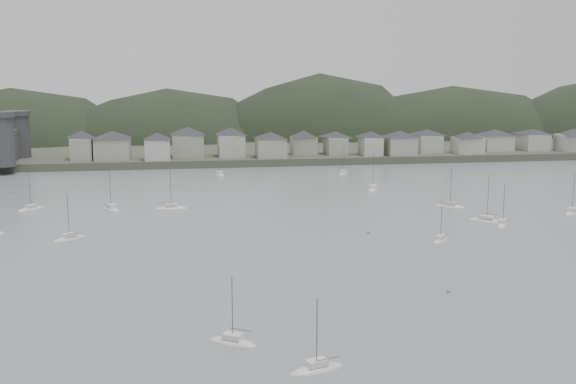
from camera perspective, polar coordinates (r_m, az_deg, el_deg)
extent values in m
plane|color=slate|center=(106.97, 6.72, -9.85)|extent=(900.00, 900.00, 0.00)
cube|color=#383D2D|center=(394.26, -5.28, 4.64)|extent=(900.00, 250.00, 3.00)
ellipsoid|color=black|center=(380.50, -21.88, 2.04)|extent=(138.98, 92.48, 81.13)
ellipsoid|color=black|center=(372.42, -9.96, 2.47)|extent=(132.08, 90.41, 79.74)
ellipsoid|color=black|center=(381.14, 2.62, 2.36)|extent=(133.88, 88.37, 101.41)
ellipsoid|color=black|center=(398.71, 13.43, 2.77)|extent=(165.81, 81.78, 82.55)
cylinder|color=#353538|center=(271.30, -22.99, 3.89)|extent=(10.00, 10.00, 18.00)
cylinder|color=#353538|center=(298.54, -21.75, 4.33)|extent=(10.00, 10.00, 17.00)
cube|color=#353538|center=(285.15, -22.30, 3.57)|extent=(3.50, 30.00, 12.00)
cube|color=gray|center=(282.49, -16.84, 3.48)|extent=(8.34, 12.91, 8.59)
pyramid|color=#2B2B31|center=(281.96, -16.90, 4.65)|extent=(15.78, 15.78, 3.01)
cube|color=gray|center=(280.60, -14.49, 3.53)|extent=(13.68, 13.35, 8.36)
pyramid|color=#2B2B31|center=(280.08, -14.54, 4.67)|extent=(20.07, 20.07, 2.93)
cube|color=#A3A199|center=(274.34, -10.88, 3.50)|extent=(9.78, 10.20, 8.08)
pyramid|color=#2B2B31|center=(273.82, -10.92, 4.63)|extent=(14.83, 14.83, 2.83)
cube|color=gray|center=(283.82, -8.40, 3.87)|extent=(12.59, 13.33, 9.09)
pyramid|color=#2B2B31|center=(283.28, -8.43, 5.10)|extent=(19.24, 19.24, 3.18)
cube|color=#A3A199|center=(283.17, -4.79, 3.90)|extent=(10.74, 12.17, 8.87)
pyramid|color=#2B2B31|center=(282.64, -4.81, 5.11)|extent=(17.01, 17.01, 3.10)
cube|color=gray|center=(278.45, -1.46, 3.71)|extent=(11.63, 12.09, 7.69)
pyramid|color=#2B2B31|center=(277.97, -1.46, 4.78)|extent=(17.61, 17.61, 2.69)
cube|color=gray|center=(289.46, 1.32, 3.92)|extent=(10.37, 9.35, 7.44)
pyramid|color=#2B2B31|center=(289.00, 1.32, 4.91)|extent=(14.65, 14.65, 2.60)
cube|color=gray|center=(289.93, 4.01, 3.88)|extent=(8.24, 12.20, 7.22)
pyramid|color=#2B2B31|center=(289.49, 4.02, 4.84)|extent=(15.17, 15.17, 2.53)
cube|color=#A3A199|center=(288.44, 6.94, 3.83)|extent=(8.06, 10.91, 7.46)
pyramid|color=#2B2B31|center=(287.98, 6.96, 4.83)|extent=(14.08, 14.08, 2.61)
cube|color=gray|center=(290.73, 9.36, 3.84)|extent=(11.73, 11.78, 7.66)
pyramid|color=#2B2B31|center=(290.26, 9.38, 4.85)|extent=(17.46, 17.46, 2.68)
cube|color=#A3A199|center=(305.34, 11.58, 4.01)|extent=(10.19, 13.02, 7.33)
pyramid|color=#2B2B31|center=(304.91, 11.61, 4.94)|extent=(17.23, 17.23, 2.57)
cube|color=#A3A199|center=(302.96, 14.82, 3.80)|extent=(11.70, 9.81, 6.88)
pyramid|color=#2B2B31|center=(302.55, 14.85, 4.67)|extent=(15.97, 15.97, 2.41)
cube|color=#A3A199|center=(318.10, 16.94, 3.98)|extent=(12.83, 12.48, 7.00)
pyramid|color=#2B2B31|center=(317.71, 16.98, 4.83)|extent=(18.79, 18.79, 2.45)
cube|color=#A3A199|center=(327.09, 19.79, 3.97)|extent=(11.07, 13.50, 6.97)
pyramid|color=#2B2B31|center=(326.71, 19.84, 4.79)|extent=(18.25, 18.25, 2.44)
cube|color=#A3A199|center=(328.28, 22.78, 3.84)|extent=(13.75, 9.12, 7.34)
pyramid|color=#2B2B31|center=(327.88, 22.84, 4.70)|extent=(16.97, 16.97, 2.57)
ellipsoid|color=silver|center=(94.26, -4.65, -12.53)|extent=(7.41, 5.99, 1.47)
cube|color=silver|center=(93.88, -4.66, -11.95)|extent=(3.03, 2.76, 0.70)
cylinder|color=#3F3F42|center=(92.58, -4.69, -9.82)|extent=(0.12, 0.12, 9.16)
cylinder|color=#3F3F42|center=(94.44, -4.02, -11.45)|extent=(2.81, 1.90, 0.10)
ellipsoid|color=silver|center=(172.80, 17.55, -2.68)|extent=(6.68, 8.05, 1.60)
cube|color=silver|center=(172.58, 17.57, -2.32)|extent=(3.05, 3.31, 0.70)
cylinder|color=#3F3F42|center=(171.82, 17.64, -1.00)|extent=(0.12, 0.12, 10.02)
cylinder|color=#3F3F42|center=(171.81, 18.00, -2.21)|extent=(2.14, 3.02, 0.10)
ellipsoid|color=silver|center=(192.63, 13.44, -1.25)|extent=(8.61, 6.96, 1.70)
cube|color=silver|center=(192.42, 13.45, -0.92)|extent=(3.52, 3.21, 0.70)
cylinder|color=#3F3F42|center=(191.70, 13.51, 0.35)|extent=(0.12, 0.12, 10.65)
cylinder|color=#3F3F42|center=(191.07, 13.21, -0.81)|extent=(3.26, 2.19, 0.10)
ellipsoid|color=silver|center=(158.06, -17.85, -3.82)|extent=(7.83, 6.83, 1.58)
cube|color=silver|center=(157.82, -17.87, -3.44)|extent=(3.26, 3.07, 0.70)
cylinder|color=#3F3F42|center=(156.99, -17.94, -2.01)|extent=(0.12, 0.12, 9.90)
cylinder|color=#3F3F42|center=(156.69, -17.51, -3.30)|extent=(2.89, 2.25, 0.10)
ellipsoid|color=silver|center=(253.70, 4.67, 1.56)|extent=(6.19, 7.73, 1.52)
cube|color=silver|center=(253.55, 4.67, 1.80)|extent=(2.86, 3.15, 0.70)
cylinder|color=#3F3F42|center=(253.06, 4.69, 2.66)|extent=(0.12, 0.12, 9.53)
cylinder|color=#3F3F42|center=(254.41, 4.45, 1.95)|extent=(1.95, 2.94, 0.10)
ellipsoid|color=silver|center=(249.78, -5.74, 1.41)|extent=(4.13, 8.83, 1.70)
cube|color=silver|center=(249.62, -5.75, 1.68)|extent=(2.35, 3.25, 0.70)
cylinder|color=#3F3F42|center=(249.07, -5.76, 2.66)|extent=(0.12, 0.12, 10.62)
cylinder|color=#3F3F42|center=(251.05, -5.71, 1.85)|extent=(0.75, 3.78, 0.10)
ellipsoid|color=silver|center=(196.78, -20.73, -1.39)|extent=(7.50, 7.47, 1.60)
cube|color=silver|center=(196.59, -20.75, -1.08)|extent=(3.23, 3.23, 0.70)
cylinder|color=#3F3F42|center=(195.92, -20.82, 0.09)|extent=(0.12, 0.12, 10.02)
cylinder|color=#3F3F42|center=(197.68, -21.00, -0.87)|extent=(2.63, 2.61, 0.10)
ellipsoid|color=silver|center=(194.10, 22.70, -1.66)|extent=(8.20, 7.68, 1.70)
cube|color=silver|center=(193.89, 22.72, -1.33)|extent=(3.48, 3.38, 0.70)
cylinder|color=#3F3F42|center=(193.17, 22.81, -0.07)|extent=(0.12, 0.12, 10.65)
ellipsoid|color=silver|center=(175.53, 16.33, -2.43)|extent=(8.96, 8.66, 1.89)
cube|color=silver|center=(175.28, 16.35, -2.03)|extent=(3.83, 3.78, 0.70)
cylinder|color=#3F3F42|center=(174.41, 16.43, -0.49)|extent=(0.12, 0.12, 11.81)
cylinder|color=#3F3F42|center=(176.74, 16.56, -1.77)|extent=(3.17, 2.97, 0.10)
ellipsoid|color=silver|center=(152.89, 12.67, -4.03)|extent=(6.22, 6.44, 1.36)
cube|color=silver|center=(152.67, 12.68, -3.68)|extent=(2.71, 2.75, 0.70)
cylinder|color=#3F3F42|center=(151.93, 12.73, -2.42)|extent=(0.12, 0.12, 8.48)
cylinder|color=#3F3F42|center=(152.06, 13.11, -3.53)|extent=(2.16, 2.30, 0.10)
ellipsoid|color=silver|center=(217.92, 7.14, 0.18)|extent=(6.73, 9.91, 1.90)
cube|color=silver|center=(217.72, 7.14, 0.51)|extent=(3.29, 3.90, 0.70)
cylinder|color=#3F3F42|center=(217.01, 7.17, 1.77)|extent=(0.12, 0.12, 11.88)
cylinder|color=#3F3F42|center=(218.91, 6.85, 0.71)|extent=(1.88, 3.93, 0.10)
ellipsoid|color=silver|center=(187.43, -9.76, -1.43)|extent=(9.01, 3.13, 1.78)
cube|color=silver|center=(187.21, -9.77, -1.07)|extent=(3.18, 2.06, 0.70)
cylinder|color=#3F3F42|center=(186.43, -9.81, 0.30)|extent=(0.12, 0.12, 11.15)
cylinder|color=#3F3F42|center=(187.08, -10.27, -0.92)|extent=(4.02, 0.22, 0.10)
ellipsoid|color=silver|center=(86.13, 2.41, -14.73)|extent=(7.61, 4.18, 1.45)
cube|color=silver|center=(85.71, 2.42, -14.10)|extent=(2.88, 2.22, 0.70)
cylinder|color=#3F3F42|center=(84.30, 2.44, -11.82)|extent=(0.12, 0.12, 9.07)
cylinder|color=#3F3F42|center=(85.43, 3.32, -13.79)|extent=(3.17, 0.97, 0.10)
ellipsoid|color=silver|center=(189.94, -14.61, -1.45)|extent=(6.91, 9.05, 1.77)
cube|color=silver|center=(189.73, -14.63, -1.10)|extent=(3.24, 3.65, 0.70)
cylinder|color=#3F3F42|center=(188.97, -14.68, 0.23)|extent=(0.12, 0.12, 11.04)
cylinder|color=#3F3F42|center=(188.36, -14.91, -1.02)|extent=(2.10, 3.48, 0.10)
sphere|color=#AD6739|center=(227.44, -22.21, -0.04)|extent=(0.70, 0.70, 0.70)
sphere|color=#AD6739|center=(157.81, 6.76, -3.40)|extent=(0.70, 0.70, 0.70)
sphere|color=#AD6739|center=(117.96, 13.29, -8.10)|extent=(0.70, 0.70, 0.70)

